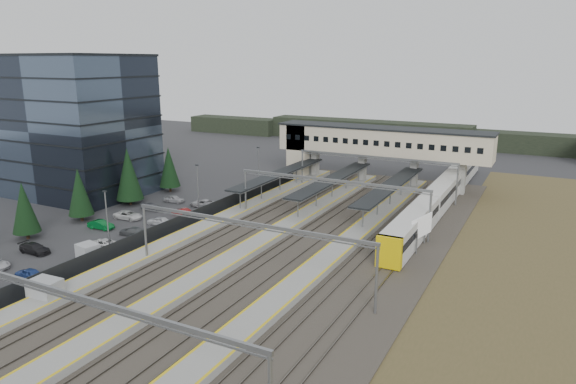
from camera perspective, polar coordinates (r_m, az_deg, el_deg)
The scene contains 15 objects.
ground at distance 67.98m, azimuth -9.54°, elevation -5.76°, with size 220.00×220.00×0.00m, color #2B2B2D.
office_building at distance 98.30m, azimuth -22.68°, elevation 6.87°, with size 24.30×18.30×24.30m.
conifer_row at distance 79.00m, azimuth -24.31°, elevation -0.34°, with size 4.42×49.82×9.50m.
car_park at distance 72.49m, azimuth -20.94°, elevation -4.75°, with size 10.68×44.68×1.28m.
lampposts at distance 72.48m, azimuth -14.16°, elevation -1.13°, with size 0.50×53.25×8.07m.
fence at distance 75.20m, azimuth -11.27°, elevation -3.06°, with size 0.08×90.00×2.00m.
relay_cabin_near at distance 56.40m, azimuth -25.34°, elevation -9.98°, with size 3.10×2.35×2.49m.
relay_cabin_far at distance 65.66m, azimuth -21.33°, elevation -6.30°, with size 2.73×2.42×2.19m.
rail_corridor at distance 67.08m, azimuth -0.53°, elevation -5.57°, with size 34.00×90.00×0.92m.
canopies at distance 86.16m, azimuth 4.96°, elevation 1.42°, with size 23.10×30.00×3.28m.
footbridge at distance 98.97m, azimuth 8.74°, elevation 5.36°, with size 40.40×6.40×11.20m.
gantries at distance 62.46m, azimuth 0.76°, elevation -1.59°, with size 28.40×62.28×7.17m.
train at distance 87.84m, azimuth 16.83°, elevation -0.11°, with size 2.96×61.95×3.73m.
billboard at distance 66.43m, azimuth 14.61°, elevation -3.88°, with size 1.38×5.18×4.37m.
treeline_far at distance 145.16m, azimuth 21.28°, elevation 5.40°, with size 170.00×19.00×7.00m.
Camera 1 is at (38.94, -50.67, 23.19)m, focal length 32.00 mm.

